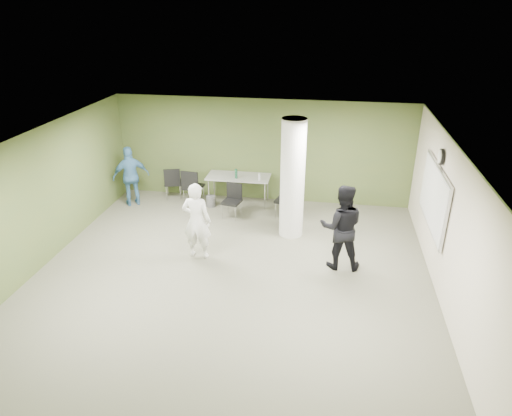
% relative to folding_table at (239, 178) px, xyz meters
% --- Properties ---
extents(floor, '(8.00, 8.00, 0.00)m').
position_rel_folding_table_xyz_m(floor, '(0.57, -3.54, -0.75)').
color(floor, '#4B4D3C').
rests_on(floor, ground).
extents(ceiling, '(8.00, 8.00, 0.00)m').
position_rel_folding_table_xyz_m(ceiling, '(0.57, -3.54, 2.05)').
color(ceiling, white).
rests_on(ceiling, wall_back).
extents(wall_back, '(8.00, 2.80, 0.02)m').
position_rel_folding_table_xyz_m(wall_back, '(0.57, 0.46, 0.65)').
color(wall_back, '#525E2C').
rests_on(wall_back, floor).
extents(wall_left, '(0.02, 8.00, 2.80)m').
position_rel_folding_table_xyz_m(wall_left, '(-3.43, -3.54, 0.65)').
color(wall_left, '#525E2C').
rests_on(wall_left, floor).
extents(wall_right_cream, '(0.02, 8.00, 2.80)m').
position_rel_folding_table_xyz_m(wall_right_cream, '(4.57, -3.54, 0.65)').
color(wall_right_cream, beige).
rests_on(wall_right_cream, floor).
extents(column, '(0.56, 0.56, 2.80)m').
position_rel_folding_table_xyz_m(column, '(1.57, -1.54, 0.65)').
color(column, silver).
rests_on(column, floor).
extents(whiteboard, '(0.05, 2.30, 1.30)m').
position_rel_folding_table_xyz_m(whiteboard, '(4.50, -2.34, 0.75)').
color(whiteboard, silver).
rests_on(whiteboard, wall_right_cream).
extents(wall_clock, '(0.06, 0.32, 0.32)m').
position_rel_folding_table_xyz_m(wall_clock, '(4.50, -2.34, 1.60)').
color(wall_clock, black).
rests_on(wall_clock, wall_right_cream).
extents(folding_table, '(1.69, 0.75, 1.05)m').
position_rel_folding_table_xyz_m(folding_table, '(0.00, 0.00, 0.00)').
color(folding_table, gray).
rests_on(folding_table, floor).
extents(wastebasket, '(0.25, 0.25, 0.29)m').
position_rel_folding_table_xyz_m(wastebasket, '(-0.71, -0.31, -0.61)').
color(wastebasket, '#4C4C4C').
rests_on(wastebasket, floor).
extents(chair_back_left, '(0.56, 0.56, 0.92)m').
position_rel_folding_table_xyz_m(chair_back_left, '(-1.87, 0.02, -0.21)').
color(chair_back_left, black).
rests_on(chair_back_left, floor).
extents(chair_back_right, '(0.54, 0.54, 1.00)m').
position_rel_folding_table_xyz_m(chair_back_right, '(-1.23, -0.28, -0.17)').
color(chair_back_right, black).
rests_on(chair_back_right, floor).
extents(chair_table_left, '(0.51, 0.51, 0.88)m').
position_rel_folding_table_xyz_m(chair_table_left, '(0.00, -0.81, -0.24)').
color(chair_table_left, black).
rests_on(chair_table_left, floor).
extents(chair_table_right, '(0.57, 0.57, 0.96)m').
position_rel_folding_table_xyz_m(chair_table_right, '(1.36, -0.56, -0.19)').
color(chair_table_right, black).
rests_on(chair_table_right, floor).
extents(woman_white, '(0.64, 0.44, 1.71)m').
position_rel_folding_table_xyz_m(woman_white, '(-0.31, -2.92, 0.10)').
color(woman_white, silver).
rests_on(woman_white, floor).
extents(man_black, '(0.92, 0.73, 1.83)m').
position_rel_folding_table_xyz_m(man_black, '(2.70, -2.83, 0.16)').
color(man_black, black).
rests_on(man_black, floor).
extents(man_blue, '(1.02, 0.86, 1.64)m').
position_rel_folding_table_xyz_m(man_blue, '(-2.83, -0.52, 0.07)').
color(man_blue, teal).
rests_on(man_blue, floor).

